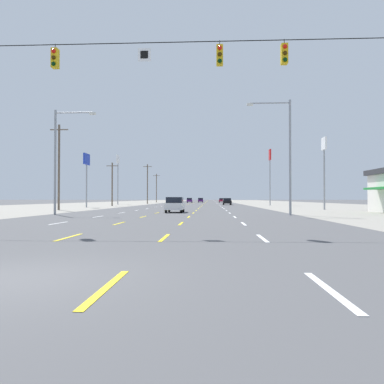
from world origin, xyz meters
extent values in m
plane|color=#4C4C4F|center=(0.00, 66.00, 0.00)|extent=(572.00, 572.00, 0.00)
cube|color=gray|center=(-24.75, 66.00, 0.00)|extent=(28.00, 440.00, 0.01)
cube|color=gray|center=(24.75, 66.00, 0.00)|extent=(28.00, 440.00, 0.01)
cube|color=white|center=(-5.25, 14.50, 0.01)|extent=(0.14, 2.60, 0.01)
cube|color=white|center=(-5.25, 22.00, 0.01)|extent=(0.14, 2.60, 0.01)
cube|color=white|center=(-5.25, 29.50, 0.01)|extent=(0.14, 2.60, 0.01)
cube|color=white|center=(-5.25, 37.00, 0.01)|extent=(0.14, 2.60, 0.01)
cube|color=white|center=(-5.25, 44.50, 0.01)|extent=(0.14, 2.60, 0.01)
cube|color=white|center=(-5.25, 52.00, 0.01)|extent=(0.14, 2.60, 0.01)
cube|color=white|center=(-5.25, 59.50, 0.01)|extent=(0.14, 2.60, 0.01)
cube|color=white|center=(-5.25, 67.00, 0.01)|extent=(0.14, 2.60, 0.01)
cube|color=white|center=(-5.25, 74.50, 0.01)|extent=(0.14, 2.60, 0.01)
cube|color=white|center=(-5.25, 82.00, 0.01)|extent=(0.14, 2.60, 0.01)
cube|color=white|center=(-5.25, 89.50, 0.01)|extent=(0.14, 2.60, 0.01)
cube|color=white|center=(-5.25, 97.00, 0.01)|extent=(0.14, 2.60, 0.01)
cube|color=white|center=(-5.25, 104.50, 0.01)|extent=(0.14, 2.60, 0.01)
cube|color=white|center=(-5.25, 112.00, 0.01)|extent=(0.14, 2.60, 0.01)
cube|color=white|center=(-5.25, 119.50, 0.01)|extent=(0.14, 2.60, 0.01)
cube|color=white|center=(-5.25, 127.00, 0.01)|extent=(0.14, 2.60, 0.01)
cube|color=white|center=(-5.25, 134.50, 0.01)|extent=(0.14, 2.60, 0.01)
cube|color=white|center=(-5.25, 142.00, 0.01)|extent=(0.14, 2.60, 0.01)
cube|color=white|center=(-5.25, 149.50, 0.01)|extent=(0.14, 2.60, 0.01)
cube|color=white|center=(-5.25, 157.00, 0.01)|extent=(0.14, 2.60, 0.01)
cube|color=white|center=(-5.25, 164.50, 0.01)|extent=(0.14, 2.60, 0.01)
cube|color=white|center=(-5.25, 172.00, 0.01)|extent=(0.14, 2.60, 0.01)
cube|color=white|center=(-5.25, 179.50, 0.01)|extent=(0.14, 2.60, 0.01)
cube|color=white|center=(-5.25, 187.00, 0.01)|extent=(0.14, 2.60, 0.01)
cube|color=white|center=(-5.25, 194.50, 0.01)|extent=(0.14, 2.60, 0.01)
cube|color=white|center=(-5.25, 202.00, 0.01)|extent=(0.14, 2.60, 0.01)
cube|color=white|center=(-5.25, 209.50, 0.01)|extent=(0.14, 2.60, 0.01)
cube|color=white|center=(-5.25, 217.00, 0.01)|extent=(0.14, 2.60, 0.01)
cube|color=yellow|center=(-1.75, 7.00, 0.01)|extent=(0.14, 2.60, 0.01)
cube|color=yellow|center=(-1.75, 14.50, 0.01)|extent=(0.14, 2.60, 0.01)
cube|color=yellow|center=(-1.75, 22.00, 0.01)|extent=(0.14, 2.60, 0.01)
cube|color=yellow|center=(-1.75, 29.50, 0.01)|extent=(0.14, 2.60, 0.01)
cube|color=yellow|center=(-1.75, 37.00, 0.01)|extent=(0.14, 2.60, 0.01)
cube|color=yellow|center=(-1.75, 44.50, 0.01)|extent=(0.14, 2.60, 0.01)
cube|color=yellow|center=(-1.75, 52.00, 0.01)|extent=(0.14, 2.60, 0.01)
cube|color=yellow|center=(-1.75, 59.50, 0.01)|extent=(0.14, 2.60, 0.01)
cube|color=yellow|center=(-1.75, 67.00, 0.01)|extent=(0.14, 2.60, 0.01)
cube|color=yellow|center=(-1.75, 74.50, 0.01)|extent=(0.14, 2.60, 0.01)
cube|color=yellow|center=(-1.75, 82.00, 0.01)|extent=(0.14, 2.60, 0.01)
cube|color=yellow|center=(-1.75, 89.50, 0.01)|extent=(0.14, 2.60, 0.01)
cube|color=yellow|center=(-1.75, 97.00, 0.01)|extent=(0.14, 2.60, 0.01)
cube|color=yellow|center=(-1.75, 104.50, 0.01)|extent=(0.14, 2.60, 0.01)
cube|color=yellow|center=(-1.75, 112.00, 0.01)|extent=(0.14, 2.60, 0.01)
cube|color=yellow|center=(-1.75, 119.50, 0.01)|extent=(0.14, 2.60, 0.01)
cube|color=yellow|center=(-1.75, 127.00, 0.01)|extent=(0.14, 2.60, 0.01)
cube|color=yellow|center=(-1.75, 134.50, 0.01)|extent=(0.14, 2.60, 0.01)
cube|color=yellow|center=(-1.75, 142.00, 0.01)|extent=(0.14, 2.60, 0.01)
cube|color=yellow|center=(-1.75, 149.50, 0.01)|extent=(0.14, 2.60, 0.01)
cube|color=yellow|center=(-1.75, 157.00, 0.01)|extent=(0.14, 2.60, 0.01)
cube|color=yellow|center=(-1.75, 164.50, 0.01)|extent=(0.14, 2.60, 0.01)
cube|color=yellow|center=(-1.75, 172.00, 0.01)|extent=(0.14, 2.60, 0.01)
cube|color=yellow|center=(-1.75, 179.50, 0.01)|extent=(0.14, 2.60, 0.01)
cube|color=yellow|center=(-1.75, 187.00, 0.01)|extent=(0.14, 2.60, 0.01)
cube|color=yellow|center=(-1.75, 194.50, 0.01)|extent=(0.14, 2.60, 0.01)
cube|color=yellow|center=(-1.75, 202.00, 0.01)|extent=(0.14, 2.60, 0.01)
cube|color=yellow|center=(-1.75, 209.50, 0.01)|extent=(0.14, 2.60, 0.01)
cube|color=yellow|center=(-1.75, 217.00, 0.01)|extent=(0.14, 2.60, 0.01)
cube|color=yellow|center=(1.75, -0.50, 0.01)|extent=(0.14, 2.60, 0.01)
cube|color=yellow|center=(1.75, 7.00, 0.01)|extent=(0.14, 2.60, 0.01)
cube|color=yellow|center=(1.75, 14.50, 0.01)|extent=(0.14, 2.60, 0.01)
cube|color=yellow|center=(1.75, 22.00, 0.01)|extent=(0.14, 2.60, 0.01)
cube|color=yellow|center=(1.75, 29.50, 0.01)|extent=(0.14, 2.60, 0.01)
cube|color=yellow|center=(1.75, 37.00, 0.01)|extent=(0.14, 2.60, 0.01)
cube|color=yellow|center=(1.75, 44.50, 0.01)|extent=(0.14, 2.60, 0.01)
cube|color=yellow|center=(1.75, 52.00, 0.01)|extent=(0.14, 2.60, 0.01)
cube|color=yellow|center=(1.75, 59.50, 0.01)|extent=(0.14, 2.60, 0.01)
cube|color=yellow|center=(1.75, 67.00, 0.01)|extent=(0.14, 2.60, 0.01)
cube|color=yellow|center=(1.75, 74.50, 0.01)|extent=(0.14, 2.60, 0.01)
cube|color=yellow|center=(1.75, 82.00, 0.01)|extent=(0.14, 2.60, 0.01)
cube|color=yellow|center=(1.75, 89.50, 0.01)|extent=(0.14, 2.60, 0.01)
cube|color=yellow|center=(1.75, 97.00, 0.01)|extent=(0.14, 2.60, 0.01)
cube|color=yellow|center=(1.75, 104.50, 0.01)|extent=(0.14, 2.60, 0.01)
cube|color=yellow|center=(1.75, 112.00, 0.01)|extent=(0.14, 2.60, 0.01)
cube|color=yellow|center=(1.75, 119.50, 0.01)|extent=(0.14, 2.60, 0.01)
cube|color=yellow|center=(1.75, 127.00, 0.01)|extent=(0.14, 2.60, 0.01)
cube|color=yellow|center=(1.75, 134.50, 0.01)|extent=(0.14, 2.60, 0.01)
cube|color=yellow|center=(1.75, 142.00, 0.01)|extent=(0.14, 2.60, 0.01)
cube|color=yellow|center=(1.75, 149.50, 0.01)|extent=(0.14, 2.60, 0.01)
cube|color=yellow|center=(1.75, 157.00, 0.01)|extent=(0.14, 2.60, 0.01)
cube|color=yellow|center=(1.75, 164.50, 0.01)|extent=(0.14, 2.60, 0.01)
cube|color=yellow|center=(1.75, 172.00, 0.01)|extent=(0.14, 2.60, 0.01)
cube|color=yellow|center=(1.75, 179.50, 0.01)|extent=(0.14, 2.60, 0.01)
cube|color=yellow|center=(1.75, 187.00, 0.01)|extent=(0.14, 2.60, 0.01)
cube|color=yellow|center=(1.75, 194.50, 0.01)|extent=(0.14, 2.60, 0.01)
cube|color=yellow|center=(1.75, 202.00, 0.01)|extent=(0.14, 2.60, 0.01)
cube|color=yellow|center=(1.75, 209.50, 0.01)|extent=(0.14, 2.60, 0.01)
cube|color=yellow|center=(1.75, 217.00, 0.01)|extent=(0.14, 2.60, 0.01)
cube|color=white|center=(5.25, -0.50, 0.01)|extent=(0.14, 2.60, 0.01)
cube|color=white|center=(5.25, 7.00, 0.01)|extent=(0.14, 2.60, 0.01)
cube|color=white|center=(5.25, 14.50, 0.01)|extent=(0.14, 2.60, 0.01)
cube|color=white|center=(5.25, 22.00, 0.01)|extent=(0.14, 2.60, 0.01)
cube|color=white|center=(5.25, 29.50, 0.01)|extent=(0.14, 2.60, 0.01)
cube|color=white|center=(5.25, 37.00, 0.01)|extent=(0.14, 2.60, 0.01)
cube|color=white|center=(5.25, 44.50, 0.01)|extent=(0.14, 2.60, 0.01)
cube|color=white|center=(5.25, 52.00, 0.01)|extent=(0.14, 2.60, 0.01)
cube|color=white|center=(5.25, 59.50, 0.01)|extent=(0.14, 2.60, 0.01)
cube|color=white|center=(5.25, 67.00, 0.01)|extent=(0.14, 2.60, 0.01)
cube|color=white|center=(5.25, 74.50, 0.01)|extent=(0.14, 2.60, 0.01)
cube|color=white|center=(5.25, 82.00, 0.01)|extent=(0.14, 2.60, 0.01)
cube|color=white|center=(5.25, 89.50, 0.01)|extent=(0.14, 2.60, 0.01)
cube|color=white|center=(5.25, 97.00, 0.01)|extent=(0.14, 2.60, 0.01)
cube|color=white|center=(5.25, 104.50, 0.01)|extent=(0.14, 2.60, 0.01)
cube|color=white|center=(5.25, 112.00, 0.01)|extent=(0.14, 2.60, 0.01)
cube|color=white|center=(5.25, 119.50, 0.01)|extent=(0.14, 2.60, 0.01)
cube|color=white|center=(5.25, 127.00, 0.01)|extent=(0.14, 2.60, 0.01)
cube|color=white|center=(5.25, 134.50, 0.01)|extent=(0.14, 2.60, 0.01)
cube|color=white|center=(5.25, 142.00, 0.01)|extent=(0.14, 2.60, 0.01)
cube|color=white|center=(5.25, 149.50, 0.01)|extent=(0.14, 2.60, 0.01)
cube|color=white|center=(5.25, 157.00, 0.01)|extent=(0.14, 2.60, 0.01)
cube|color=white|center=(5.25, 164.50, 0.01)|extent=(0.14, 2.60, 0.01)
cube|color=white|center=(5.25, 172.00, 0.01)|extent=(0.14, 2.60, 0.01)
cube|color=white|center=(5.25, 179.50, 0.01)|extent=(0.14, 2.60, 0.01)
cube|color=white|center=(5.25, 187.00, 0.01)|extent=(0.14, 2.60, 0.01)
cube|color=white|center=(5.25, 194.50, 0.01)|extent=(0.14, 2.60, 0.01)
cube|color=white|center=(5.25, 202.00, 0.01)|extent=(0.14, 2.60, 0.01)
cube|color=white|center=(5.25, 209.50, 0.01)|extent=(0.14, 2.60, 0.01)
cube|color=white|center=(5.25, 217.00, 0.01)|extent=(0.14, 2.60, 0.01)
cylinder|color=black|center=(0.00, 10.91, 8.75)|extent=(27.45, 0.04, 0.04)
cube|color=white|center=(0.31, 10.85, 8.16)|extent=(0.60, 0.04, 0.60)
cube|color=black|center=(0.31, 10.82, 8.16)|extent=(0.36, 0.01, 0.36)
cube|color=gold|center=(3.84, 10.81, 8.05)|extent=(0.30, 0.34, 0.92)
cylinder|color=black|center=(3.84, 10.81, 8.63)|extent=(0.03, 0.03, 0.24)
sphere|color=red|center=(3.84, 10.62, 8.33)|extent=(0.20, 0.20, 0.20)
sphere|color=#352202|center=(3.84, 10.62, 8.03)|extent=(0.20, 0.20, 0.20)
sphere|color=black|center=(3.84, 10.62, 7.73)|extent=(0.20, 0.20, 0.20)
cube|color=gold|center=(-3.94, 10.81, 8.05)|extent=(0.30, 0.34, 0.92)
cylinder|color=black|center=(-3.94, 10.81, 8.63)|extent=(0.03, 0.03, 0.24)
sphere|color=red|center=(-3.94, 10.62, 8.33)|extent=(0.20, 0.20, 0.20)
sphere|color=#352202|center=(-3.94, 10.62, 8.03)|extent=(0.20, 0.20, 0.20)
sphere|color=black|center=(-3.94, 10.62, 7.73)|extent=(0.20, 0.20, 0.20)
cube|color=gold|center=(6.80, 10.81, 8.05)|extent=(0.30, 0.34, 0.92)
cylinder|color=black|center=(6.80, 10.81, 8.63)|extent=(0.03, 0.03, 0.24)
sphere|color=red|center=(6.80, 10.62, 8.33)|extent=(0.20, 0.20, 0.20)
sphere|color=#352202|center=(6.80, 10.62, 8.03)|extent=(0.20, 0.20, 0.20)
sphere|color=black|center=(6.80, 10.62, 7.73)|extent=(0.20, 0.20, 0.20)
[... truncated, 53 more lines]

